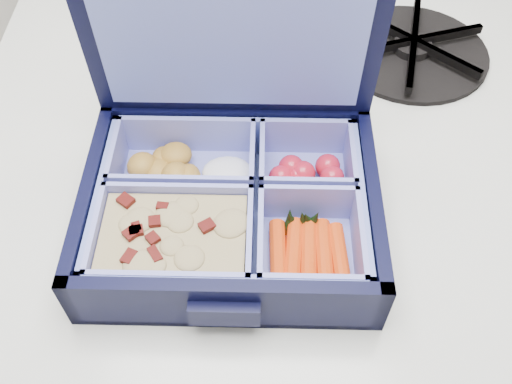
{
  "coord_description": "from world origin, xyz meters",
  "views": [
    {
      "loc": [
        -0.35,
        1.25,
        1.41
      ],
      "look_at": [
        -0.35,
        1.55,
        1.03
      ],
      "focal_mm": 40.0,
      "sensor_mm": 36.0,
      "label": 1
    }
  ],
  "objects_px": {
    "fork": "(262,104)",
    "stove": "(275,339)",
    "bento_box": "(231,208)",
    "burner_grate": "(413,45)"
  },
  "relations": [
    {
      "from": "fork",
      "to": "stove",
      "type": "bearing_deg",
      "value": -27.49
    },
    {
      "from": "bento_box",
      "to": "burner_grate",
      "type": "xyz_separation_m",
      "value": [
        0.2,
        0.24,
        -0.02
      ]
    },
    {
      "from": "bento_box",
      "to": "stove",
      "type": "bearing_deg",
      "value": 66.14
    },
    {
      "from": "bento_box",
      "to": "fork",
      "type": "distance_m",
      "value": 0.16
    },
    {
      "from": "stove",
      "to": "burner_grate",
      "type": "xyz_separation_m",
      "value": [
        0.15,
        0.13,
        0.51
      ]
    },
    {
      "from": "bento_box",
      "to": "burner_grate",
      "type": "relative_size",
      "value": 1.4
    },
    {
      "from": "stove",
      "to": "fork",
      "type": "bearing_deg",
      "value": 121.87
    },
    {
      "from": "bento_box",
      "to": "burner_grate",
      "type": "bearing_deg",
      "value": 51.85
    },
    {
      "from": "stove",
      "to": "burner_grate",
      "type": "relative_size",
      "value": 5.69
    },
    {
      "from": "bento_box",
      "to": "burner_grate",
      "type": "height_order",
      "value": "bento_box"
    }
  ]
}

